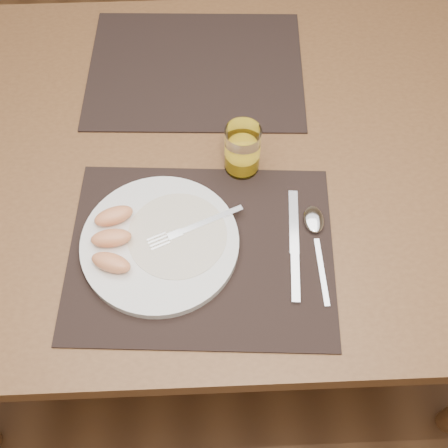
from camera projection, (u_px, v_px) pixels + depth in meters
ground at (216, 305)px, 1.72m from camera, size 5.00×5.00×0.00m
table at (212, 176)px, 1.15m from camera, size 1.40×0.90×0.75m
placemat_near at (201, 252)px, 0.96m from camera, size 0.47×0.38×0.00m
placemat_far at (196, 69)px, 1.19m from camera, size 0.47×0.37×0.00m
plate at (160, 243)px, 0.96m from camera, size 0.27×0.27×0.02m
plate_dressing at (177, 235)px, 0.95m from camera, size 0.17×0.17×0.00m
fork at (188, 229)px, 0.96m from camera, size 0.17×0.08×0.00m
knife at (295, 254)px, 0.95m from camera, size 0.03×0.22×0.01m
spoon at (315, 227)px, 0.98m from camera, size 0.04×0.19×0.01m
juice_glass at (242, 151)px, 1.01m from camera, size 0.07×0.07×0.10m
grapefruit_wedges at (112, 238)px, 0.94m from camera, size 0.08×0.14×0.03m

